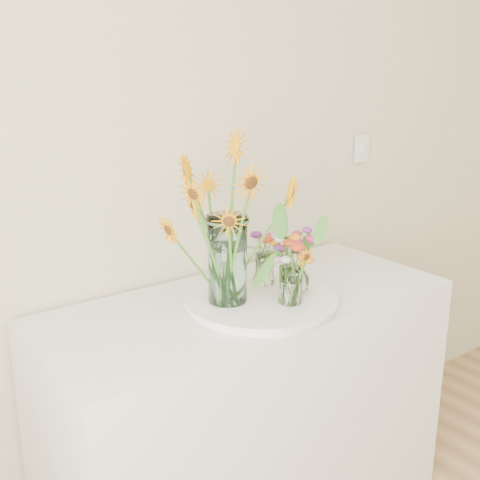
{
  "coord_description": "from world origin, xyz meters",
  "views": [
    {
      "loc": [
        -1.37,
        0.45,
        1.65
      ],
      "look_at": [
        -0.31,
        1.87,
        1.13
      ],
      "focal_mm": 45.0,
      "sensor_mm": 36.0,
      "label": 1
    }
  ],
  "objects_px": {
    "tray": "(261,302)",
    "small_vase_a": "(290,286)",
    "small_vase_c": "(265,269)",
    "small_vase_b": "(295,272)",
    "counter": "(248,417)",
    "mason_jar": "(227,260)"
  },
  "relations": [
    {
      "from": "tray",
      "to": "small_vase_a",
      "type": "relative_size",
      "value": 3.8
    },
    {
      "from": "tray",
      "to": "small_vase_c",
      "type": "bearing_deg",
      "value": 45.94
    },
    {
      "from": "tray",
      "to": "small_vase_c",
      "type": "xyz_separation_m",
      "value": [
        0.09,
        0.1,
        0.07
      ]
    },
    {
      "from": "tray",
      "to": "small_vase_a",
      "type": "distance_m",
      "value": 0.13
    },
    {
      "from": "small_vase_b",
      "to": "small_vase_c",
      "type": "relative_size",
      "value": 1.3
    },
    {
      "from": "counter",
      "to": "small_vase_b",
      "type": "distance_m",
      "value": 0.57
    },
    {
      "from": "tray",
      "to": "small_vase_b",
      "type": "height_order",
      "value": "small_vase_b"
    },
    {
      "from": "small_vase_a",
      "to": "small_vase_c",
      "type": "distance_m",
      "value": 0.19
    },
    {
      "from": "mason_jar",
      "to": "small_vase_b",
      "type": "bearing_deg",
      "value": -14.37
    },
    {
      "from": "small_vase_c",
      "to": "mason_jar",
      "type": "bearing_deg",
      "value": -163.5
    },
    {
      "from": "mason_jar",
      "to": "small_vase_b",
      "type": "xyz_separation_m",
      "value": [
        0.23,
        -0.06,
        -0.07
      ]
    },
    {
      "from": "mason_jar",
      "to": "small_vase_c",
      "type": "xyz_separation_m",
      "value": [
        0.2,
        0.06,
        -0.09
      ]
    },
    {
      "from": "counter",
      "to": "small_vase_b",
      "type": "relative_size",
      "value": 9.67
    },
    {
      "from": "mason_jar",
      "to": "small_vase_a",
      "type": "xyz_separation_m",
      "value": [
        0.15,
        -0.13,
        -0.08
      ]
    },
    {
      "from": "mason_jar",
      "to": "small_vase_a",
      "type": "height_order",
      "value": "mason_jar"
    },
    {
      "from": "counter",
      "to": "tray",
      "type": "relative_size",
      "value": 2.97
    },
    {
      "from": "counter",
      "to": "small_vase_c",
      "type": "relative_size",
      "value": 12.56
    },
    {
      "from": "small_vase_a",
      "to": "small_vase_b",
      "type": "height_order",
      "value": "small_vase_b"
    },
    {
      "from": "tray",
      "to": "counter",
      "type": "bearing_deg",
      "value": 87.03
    },
    {
      "from": "small_vase_c",
      "to": "small_vase_b",
      "type": "bearing_deg",
      "value": -74.92
    },
    {
      "from": "counter",
      "to": "small_vase_c",
      "type": "height_order",
      "value": "small_vase_c"
    },
    {
      "from": "tray",
      "to": "small_vase_c",
      "type": "height_order",
      "value": "small_vase_c"
    }
  ]
}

